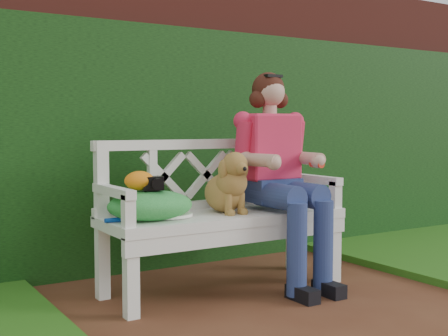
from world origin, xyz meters
TOP-DOWN VIEW (x-y plane):
  - ground at (0.00, 0.00)m, footprint 60.00×60.00m
  - brick_wall at (0.00, 1.90)m, footprint 10.00×0.30m
  - ivy_hedge at (0.00, 1.68)m, footprint 10.00×0.18m
  - garden_bench at (-0.07, 0.90)m, footprint 1.58×0.60m
  - seated_woman at (0.29, 0.88)m, footprint 0.57×0.75m
  - dog at (-0.07, 0.87)m, footprint 0.33×0.39m
  - tennis_racket at (-0.48, 0.88)m, footprint 0.60×0.41m
  - green_bag at (-0.57, 0.88)m, footprint 0.51×0.40m
  - camera_item at (-0.56, 0.85)m, footprint 0.14×0.12m
  - baseball_glove at (-0.63, 0.88)m, footprint 0.20×0.17m

SIDE VIEW (x-z plane):
  - ground at x=0.00m, z-range 0.00..0.00m
  - garden_bench at x=-0.07m, z-range 0.00..0.48m
  - tennis_racket at x=-0.48m, z-range 0.48..0.51m
  - green_bag at x=-0.57m, z-range 0.48..0.65m
  - seated_woman at x=0.29m, z-range 0.00..1.29m
  - dog at x=-0.07m, z-range 0.48..0.86m
  - camera_item at x=-0.56m, z-range 0.65..0.72m
  - baseball_glove at x=-0.63m, z-range 0.65..0.76m
  - ivy_hedge at x=0.00m, z-range 0.00..1.70m
  - brick_wall at x=0.00m, z-range 0.00..2.20m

